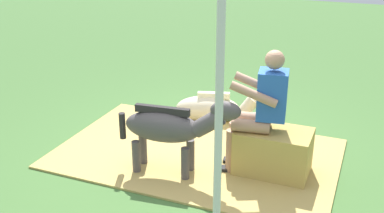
{
  "coord_description": "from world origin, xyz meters",
  "views": [
    {
      "loc": [
        -1.8,
        4.54,
        2.62
      ],
      "look_at": [
        0.13,
        -0.19,
        0.55
      ],
      "focal_mm": 43.55,
      "sensor_mm": 36.0,
      "label": 1
    }
  ],
  "objects_px": {
    "person_seated": "(260,106)",
    "pony_standing": "(171,128)",
    "hay_bale": "(273,152)",
    "tent_pole_left": "(219,121)",
    "pony_lying": "(215,108)"
  },
  "relations": [
    {
      "from": "hay_bale",
      "to": "pony_lying",
      "type": "height_order",
      "value": "hay_bale"
    },
    {
      "from": "hay_bale",
      "to": "pony_lying",
      "type": "distance_m",
      "value": 1.54
    },
    {
      "from": "pony_lying",
      "to": "tent_pole_left",
      "type": "bearing_deg",
      "value": 109.75
    },
    {
      "from": "hay_bale",
      "to": "person_seated",
      "type": "xyz_separation_m",
      "value": [
        0.17,
        0.02,
        0.52
      ]
    },
    {
      "from": "tent_pole_left",
      "to": "pony_lying",
      "type": "bearing_deg",
      "value": -70.25
    },
    {
      "from": "person_seated",
      "to": "pony_standing",
      "type": "xyz_separation_m",
      "value": [
        0.86,
        0.4,
        -0.23
      ]
    },
    {
      "from": "pony_standing",
      "to": "pony_lying",
      "type": "distance_m",
      "value": 1.57
    },
    {
      "from": "hay_bale",
      "to": "tent_pole_left",
      "type": "xyz_separation_m",
      "value": [
        0.08,
        1.62,
        1.02
      ]
    },
    {
      "from": "person_seated",
      "to": "pony_standing",
      "type": "relative_size",
      "value": 1.04
    },
    {
      "from": "hay_bale",
      "to": "person_seated",
      "type": "bearing_deg",
      "value": 6.36
    },
    {
      "from": "hay_bale",
      "to": "pony_standing",
      "type": "xyz_separation_m",
      "value": [
        1.03,
        0.42,
        0.29
      ]
    },
    {
      "from": "pony_lying",
      "to": "tent_pole_left",
      "type": "xyz_separation_m",
      "value": [
        -0.98,
        2.73,
        1.09
      ]
    },
    {
      "from": "hay_bale",
      "to": "person_seated",
      "type": "relative_size",
      "value": 0.57
    },
    {
      "from": "pony_standing",
      "to": "pony_lying",
      "type": "relative_size",
      "value": 0.99
    },
    {
      "from": "person_seated",
      "to": "tent_pole_left",
      "type": "height_order",
      "value": "tent_pole_left"
    }
  ]
}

